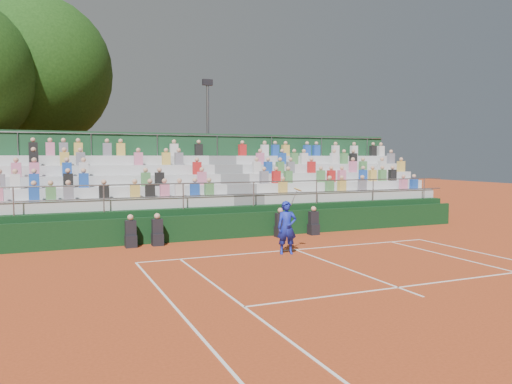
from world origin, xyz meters
name	(u,v)px	position (x,y,z in m)	size (l,w,h in m)	color
ground	(295,250)	(0.00, 0.00, 0.00)	(90.00, 90.00, 0.00)	#B2441D
courtside_wall	(259,224)	(0.00, 3.20, 0.50)	(20.00, 0.15, 1.00)	black
line_officials	(226,228)	(-1.60, 2.75, 0.48)	(7.89, 0.40, 1.19)	black
grandstand	(231,203)	(0.00, 6.44, 1.08)	(20.00, 5.20, 4.40)	black
tennis_player	(287,227)	(-0.60, -0.54, 0.89)	(0.90, 0.59, 2.22)	#1726AD
tree_east	(34,72)	(-8.33, 14.24, 7.78)	(8.15, 8.15, 11.86)	#3D2A16
floodlight_mast	(208,134)	(1.04, 13.27, 4.58)	(0.60, 0.25, 7.82)	gray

